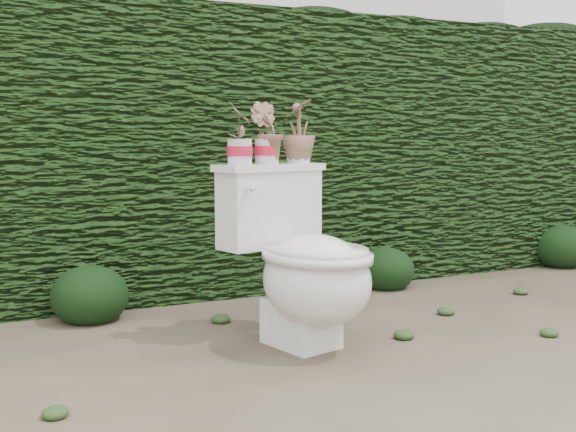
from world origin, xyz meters
name	(u,v)px	position (x,y,z in m)	size (l,w,h in m)	color
ground	(349,351)	(0.00, 0.00, 0.00)	(60.00, 60.00, 0.00)	#73654F
hedge	(217,152)	(0.00, 1.60, 0.80)	(8.00, 1.00, 1.60)	#224316
house_wall	(135,41)	(0.60, 6.00, 2.00)	(8.00, 3.50, 4.00)	silver
toilet	(304,265)	(-0.15, 0.14, 0.36)	(0.60, 0.76, 0.78)	silver
potted_plant_left	(240,135)	(-0.36, 0.33, 0.90)	(0.13, 0.09, 0.25)	#317223
potted_plant_center	(267,134)	(-0.21, 0.37, 0.91)	(0.14, 0.12, 0.26)	#317223
potted_plant_right	(299,133)	(-0.04, 0.41, 0.91)	(0.15, 0.15, 0.27)	#317223
liriope_clump_1	(90,290)	(-0.89, 0.98, 0.15)	(0.38, 0.38, 0.30)	black
liriope_clump_2	(386,265)	(0.84, 1.00, 0.14)	(0.34, 0.34, 0.27)	black
liriope_clump_3	(561,243)	(2.32, 1.07, 0.16)	(0.39, 0.39, 0.31)	black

